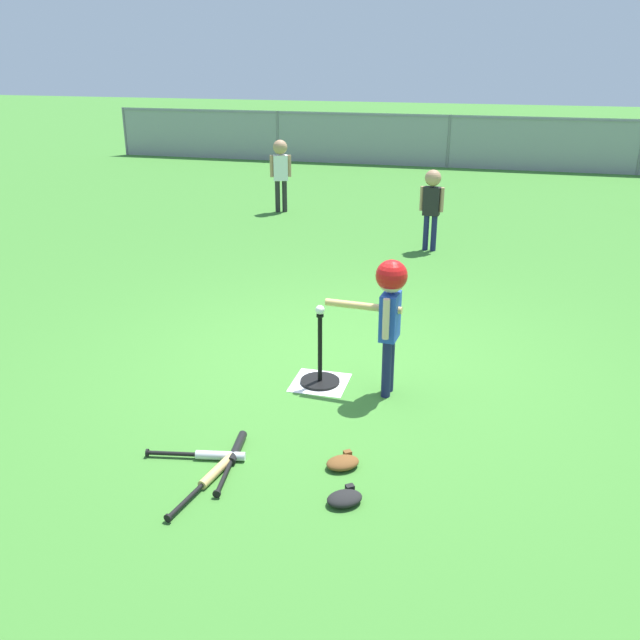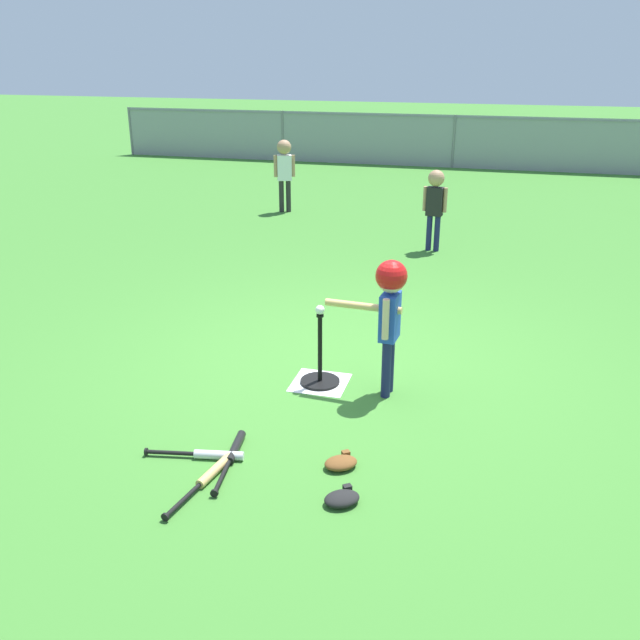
# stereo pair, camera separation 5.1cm
# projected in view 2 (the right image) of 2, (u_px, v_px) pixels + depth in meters

# --- Properties ---
(ground_plane) EXTENTS (60.00, 60.00, 0.00)m
(ground_plane) POSITION_uv_depth(u_px,v_px,m) (342.00, 361.00, 6.05)
(ground_plane) COLOR #3D7A2D
(home_plate) EXTENTS (0.44, 0.44, 0.01)m
(home_plate) POSITION_uv_depth(u_px,v_px,m) (320.00, 382.00, 5.66)
(home_plate) COLOR white
(home_plate) RESTS_ON ground_plane
(batting_tee) EXTENTS (0.32, 0.32, 0.60)m
(batting_tee) POSITION_uv_depth(u_px,v_px,m) (320.00, 373.00, 5.63)
(batting_tee) COLOR black
(batting_tee) RESTS_ON ground_plane
(baseball_on_tee) EXTENTS (0.07, 0.07, 0.07)m
(baseball_on_tee) POSITION_uv_depth(u_px,v_px,m) (320.00, 310.00, 5.43)
(baseball_on_tee) COLOR white
(baseball_on_tee) RESTS_ON batting_tee
(batter_child) EXTENTS (0.63, 0.31, 1.09)m
(batter_child) POSITION_uv_depth(u_px,v_px,m) (389.00, 301.00, 5.20)
(batter_child) COLOR #191E4C
(batter_child) RESTS_ON ground_plane
(fielder_near_left) EXTENTS (0.32, 0.21, 1.07)m
(fielder_near_left) POSITION_uv_depth(u_px,v_px,m) (435.00, 199.00, 9.08)
(fielder_near_left) COLOR #191E4C
(fielder_near_left) RESTS_ON ground_plane
(fielder_deep_right) EXTENTS (0.33, 0.23, 1.16)m
(fielder_deep_right) POSITION_uv_depth(u_px,v_px,m) (284.00, 166.00, 11.25)
(fielder_deep_right) COLOR #262626
(fielder_deep_right) RESTS_ON ground_plane
(spare_bat_silver) EXTENTS (0.67, 0.17, 0.06)m
(spare_bat_silver) POSITION_uv_depth(u_px,v_px,m) (209.00, 455.00, 4.61)
(spare_bat_silver) COLOR silver
(spare_bat_silver) RESTS_ON ground_plane
(spare_bat_wood) EXTENTS (0.17, 0.71, 0.06)m
(spare_bat_wood) POSITION_uv_depth(u_px,v_px,m) (209.00, 476.00, 4.38)
(spare_bat_wood) COLOR #DBB266
(spare_bat_wood) RESTS_ON ground_plane
(spare_bat_black) EXTENTS (0.14, 0.71, 0.06)m
(spare_bat_black) POSITION_uv_depth(u_px,v_px,m) (233.00, 453.00, 4.63)
(spare_bat_black) COLOR black
(spare_bat_black) RESTS_ON ground_plane
(glove_by_plate) EXTENTS (0.27, 0.26, 0.07)m
(glove_by_plate) POSITION_uv_depth(u_px,v_px,m) (341.00, 463.00, 4.51)
(glove_by_plate) COLOR brown
(glove_by_plate) RESTS_ON ground_plane
(glove_near_bats) EXTENTS (0.27, 0.26, 0.07)m
(glove_near_bats) POSITION_uv_depth(u_px,v_px,m) (342.00, 498.00, 4.15)
(glove_near_bats) COLOR black
(glove_near_bats) RESTS_ON ground_plane
(outfield_fence) EXTENTS (16.06, 0.06, 1.15)m
(outfield_fence) POSITION_uv_depth(u_px,v_px,m) (454.00, 140.00, 15.48)
(outfield_fence) COLOR slate
(outfield_fence) RESTS_ON ground_plane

